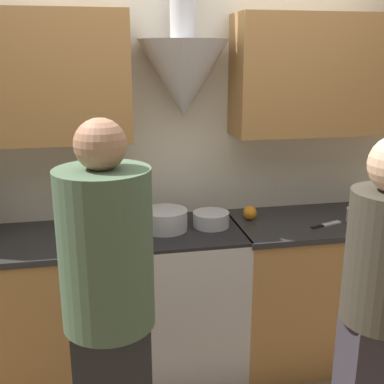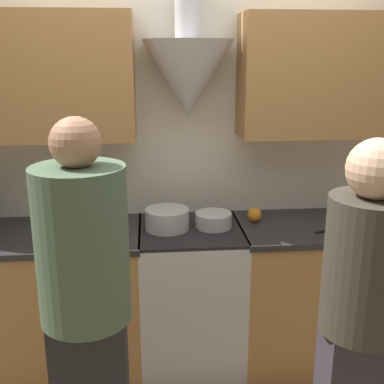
# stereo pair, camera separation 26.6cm
# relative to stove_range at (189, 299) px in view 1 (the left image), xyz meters

# --- Properties ---
(wall_back) EXTENTS (8.40, 0.52, 2.60)m
(wall_back) POSITION_rel_stove_range_xyz_m (-0.05, 0.27, 1.00)
(wall_back) COLOR silver
(wall_back) RESTS_ON ground_plane
(counter_left) EXTENTS (1.37, 0.62, 0.94)m
(counter_left) POSITION_rel_stove_range_xyz_m (-0.98, -0.00, -0.00)
(counter_left) COLOR #B27F47
(counter_left) RESTS_ON ground_plane
(counter_right) EXTENTS (1.08, 0.62, 0.94)m
(counter_right) POSITION_rel_stove_range_xyz_m (0.83, -0.00, -0.00)
(counter_right) COLOR #B27F47
(counter_right) RESTS_ON ground_plane
(stove_range) EXTENTS (0.61, 0.60, 0.94)m
(stove_range) POSITION_rel_stove_range_xyz_m (0.00, 0.00, 0.00)
(stove_range) COLOR silver
(stove_range) RESTS_ON ground_plane
(stock_pot) EXTENTS (0.26, 0.26, 0.12)m
(stock_pot) POSITION_rel_stove_range_xyz_m (-0.14, 0.00, 0.53)
(stock_pot) COLOR silver
(stock_pot) RESTS_ON stove_range
(mixing_bowl) EXTENTS (0.22, 0.22, 0.09)m
(mixing_bowl) POSITION_rel_stove_range_xyz_m (0.14, 0.01, 0.51)
(mixing_bowl) COLOR silver
(mixing_bowl) RESTS_ON stove_range
(orange_fruit) EXTENTS (0.09, 0.09, 0.09)m
(orange_fruit) POSITION_rel_stove_range_xyz_m (0.40, 0.08, 0.51)
(orange_fruit) COLOR orange
(orange_fruit) RESTS_ON counter_right
(saucepan) EXTENTS (0.14, 0.14, 0.08)m
(saucepan) POSITION_rel_stove_range_xyz_m (1.04, -0.08, 0.50)
(saucepan) COLOR silver
(saucepan) RESTS_ON counter_right
(chefs_knife) EXTENTS (0.22, 0.10, 0.01)m
(chefs_knife) POSITION_rel_stove_range_xyz_m (0.82, -0.11, 0.47)
(chefs_knife) COLOR silver
(chefs_knife) RESTS_ON counter_right
(person_foreground_left) EXTENTS (0.35, 0.35, 1.72)m
(person_foreground_left) POSITION_rel_stove_range_xyz_m (-0.49, -0.95, 0.48)
(person_foreground_left) COLOR #28282D
(person_foreground_left) RESTS_ON ground_plane
(person_foreground_right) EXTENTS (0.30, 0.30, 1.66)m
(person_foreground_right) POSITION_rel_stove_range_xyz_m (0.53, -1.15, 0.46)
(person_foreground_right) COLOR #38333D
(person_foreground_right) RESTS_ON ground_plane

